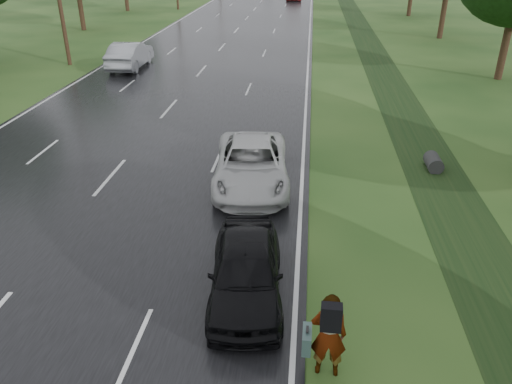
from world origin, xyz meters
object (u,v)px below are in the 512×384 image
object	(u,v)px
pedestrian	(327,334)
silver_sedan	(130,55)
dark_sedan	(246,270)
white_pickup	(251,164)

from	to	relation	value
pedestrian	silver_sedan	distance (m)	27.33
dark_sedan	pedestrian	bearing A→B (deg)	-55.38
pedestrian	dark_sedan	xyz separation A→B (m)	(-1.79, 2.14, -0.22)
pedestrian	white_pickup	xyz separation A→B (m)	(-2.34, 8.09, -0.19)
pedestrian	dark_sedan	distance (m)	2.80
pedestrian	silver_sedan	size ratio (longest dim) A/B	0.37
silver_sedan	dark_sedan	bearing A→B (deg)	113.16
white_pickup	silver_sedan	xyz separation A→B (m)	(-9.77, 16.41, 0.10)
white_pickup	dark_sedan	size ratio (longest dim) A/B	1.28
pedestrian	dark_sedan	size ratio (longest dim) A/B	0.45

